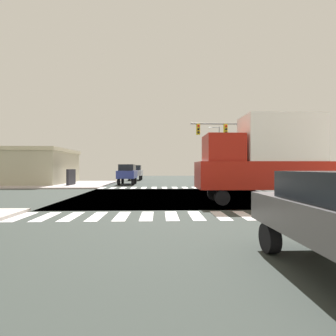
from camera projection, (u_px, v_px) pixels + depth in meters
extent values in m
cube|color=#2E3531|center=(177.00, 196.00, 17.63)|extent=(14.00, 90.00, 0.05)
cube|color=#2E3531|center=(177.00, 196.00, 17.63)|extent=(90.00, 12.00, 0.05)
cube|color=#B2ADA3|center=(280.00, 184.00, 30.07)|extent=(12.00, 12.00, 0.14)
cube|color=#B5A9A8|center=(57.00, 184.00, 29.18)|extent=(12.00, 12.00, 0.14)
cube|color=silver|center=(21.00, 217.00, 10.11)|extent=(0.50, 2.00, 0.01)
cube|color=silver|center=(46.00, 217.00, 10.14)|extent=(0.50, 2.00, 0.01)
cube|color=silver|center=(72.00, 216.00, 10.17)|extent=(0.50, 2.00, 0.01)
cube|color=silver|center=(97.00, 216.00, 10.21)|extent=(0.50, 2.00, 0.01)
cube|color=silver|center=(122.00, 216.00, 10.24)|extent=(0.50, 2.00, 0.01)
cube|color=silver|center=(147.00, 216.00, 10.28)|extent=(0.50, 2.00, 0.01)
cube|color=silver|center=(172.00, 216.00, 10.31)|extent=(0.50, 2.00, 0.01)
cube|color=silver|center=(196.00, 216.00, 10.34)|extent=(0.50, 2.00, 0.01)
cube|color=silver|center=(221.00, 215.00, 10.38)|extent=(0.50, 2.00, 0.01)
cube|color=silver|center=(245.00, 215.00, 10.41)|extent=(0.50, 2.00, 0.01)
cube|color=silver|center=(269.00, 215.00, 10.45)|extent=(0.50, 2.00, 0.01)
cube|color=silver|center=(293.00, 215.00, 10.48)|extent=(0.50, 2.00, 0.01)
cube|color=silver|center=(317.00, 215.00, 10.51)|extent=(0.50, 2.00, 0.01)
cube|color=silver|center=(103.00, 188.00, 24.70)|extent=(0.50, 2.00, 0.01)
cube|color=silver|center=(113.00, 188.00, 24.73)|extent=(0.50, 2.00, 0.01)
cube|color=silver|center=(123.00, 188.00, 24.77)|extent=(0.50, 2.00, 0.01)
cube|color=silver|center=(134.00, 188.00, 24.80)|extent=(0.50, 2.00, 0.01)
cube|color=silver|center=(144.00, 188.00, 24.83)|extent=(0.50, 2.00, 0.01)
cube|color=silver|center=(154.00, 188.00, 24.87)|extent=(0.50, 2.00, 0.01)
cube|color=silver|center=(164.00, 188.00, 24.90)|extent=(0.50, 2.00, 0.01)
cube|color=silver|center=(175.00, 188.00, 24.94)|extent=(0.50, 2.00, 0.01)
cube|color=silver|center=(185.00, 188.00, 24.97)|extent=(0.50, 2.00, 0.01)
cube|color=silver|center=(195.00, 188.00, 25.00)|extent=(0.50, 2.00, 0.01)
cube|color=silver|center=(205.00, 188.00, 25.04)|extent=(0.50, 2.00, 0.01)
cube|color=silver|center=(215.00, 188.00, 25.07)|extent=(0.50, 2.00, 0.01)
cube|color=silver|center=(225.00, 188.00, 25.11)|extent=(0.50, 2.00, 0.01)
cube|color=silver|center=(235.00, 187.00, 25.14)|extent=(0.50, 2.00, 0.01)
cylinder|color=gray|center=(254.00, 154.00, 24.71)|extent=(0.20, 0.20, 6.59)
cylinder|color=gray|center=(222.00, 124.00, 24.60)|extent=(6.17, 0.14, 0.14)
cube|color=yellow|center=(225.00, 130.00, 24.61)|extent=(0.32, 0.40, 1.00)
sphere|color=red|center=(226.00, 126.00, 24.37)|extent=(0.22, 0.22, 0.22)
sphere|color=black|center=(226.00, 129.00, 24.37)|extent=(0.22, 0.22, 0.22)
sphere|color=black|center=(226.00, 132.00, 24.37)|extent=(0.22, 0.22, 0.22)
cube|color=yellow|center=(198.00, 129.00, 24.52)|extent=(0.32, 0.40, 1.00)
sphere|color=red|center=(199.00, 126.00, 24.28)|extent=(0.22, 0.22, 0.22)
sphere|color=black|center=(199.00, 129.00, 24.28)|extent=(0.22, 0.22, 0.22)
sphere|color=black|center=(199.00, 132.00, 24.28)|extent=(0.22, 0.22, 0.22)
cylinder|color=gray|center=(219.00, 154.00, 39.08)|extent=(0.16, 0.16, 8.24)
cylinder|color=gray|center=(215.00, 127.00, 39.05)|extent=(1.40, 0.10, 0.10)
ellipsoid|color=silver|center=(210.00, 128.00, 39.03)|extent=(0.60, 0.32, 0.20)
cube|color=#B2AE91|center=(24.00, 168.00, 30.07)|extent=(10.32, 8.60, 3.76)
cube|color=beige|center=(24.00, 151.00, 30.07)|extent=(10.62, 8.90, 0.40)
cube|color=black|center=(71.00, 178.00, 27.00)|extent=(0.24, 2.20, 1.80)
cylinder|color=black|center=(133.00, 182.00, 28.48)|extent=(0.26, 0.74, 0.74)
cylinder|color=black|center=(119.00, 182.00, 28.43)|extent=(0.26, 0.74, 0.74)
cylinder|color=black|center=(135.00, 181.00, 31.60)|extent=(0.26, 0.74, 0.74)
cylinder|color=black|center=(123.00, 181.00, 31.55)|extent=(0.26, 0.74, 0.74)
cube|color=navy|center=(127.00, 174.00, 30.01)|extent=(1.96, 4.60, 0.88)
cube|color=black|center=(127.00, 168.00, 30.01)|extent=(1.69, 3.22, 0.72)
cylinder|color=black|center=(270.00, 238.00, 5.83)|extent=(0.26, 0.68, 0.68)
cylinder|color=black|center=(331.00, 237.00, 5.88)|extent=(0.26, 0.68, 0.68)
cylinder|color=black|center=(140.00, 178.00, 38.79)|extent=(0.26, 0.74, 0.74)
cylinder|color=black|center=(129.00, 178.00, 38.74)|extent=(0.26, 0.74, 0.74)
cylinder|color=black|center=(142.00, 177.00, 42.26)|extent=(0.26, 0.74, 0.74)
cylinder|color=black|center=(132.00, 177.00, 42.20)|extent=(0.26, 0.74, 0.74)
cube|color=#ADB2C2|center=(136.00, 173.00, 40.50)|extent=(2.00, 5.10, 0.86)
cube|color=black|center=(135.00, 168.00, 39.60)|extent=(1.76, 1.78, 0.75)
cylinder|color=black|center=(222.00, 198.00, 13.24)|extent=(0.80, 0.26, 0.80)
cylinder|color=black|center=(214.00, 194.00, 15.16)|extent=(0.80, 0.26, 0.80)
cylinder|color=black|center=(314.00, 197.00, 13.41)|extent=(0.80, 0.26, 0.80)
cylinder|color=black|center=(295.00, 194.00, 15.33)|extent=(0.80, 0.26, 0.80)
cube|color=#9F1A0F|center=(261.00, 175.00, 14.28)|extent=(7.20, 2.40, 1.49)
cube|color=white|center=(280.00, 139.00, 14.32)|extent=(4.18, 2.30, 2.56)
cube|color=#9F1A0F|center=(223.00, 148.00, 14.21)|extent=(2.02, 2.11, 1.49)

